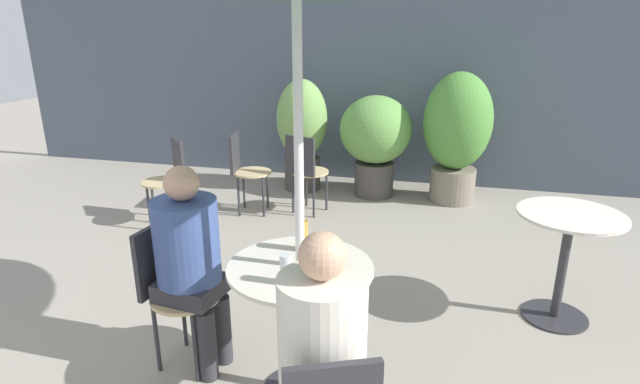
{
  "coord_description": "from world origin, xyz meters",
  "views": [
    {
      "loc": [
        0.69,
        -1.92,
        1.86
      ],
      "look_at": [
        0.07,
        0.58,
        1.0
      ],
      "focal_mm": 28.0,
      "sensor_mm": 36.0,
      "label": 1
    }
  ],
  "objects_px": {
    "potted_plant_2": "(457,130)",
    "cafe_table_near": "(301,301)",
    "beer_glass_0": "(302,235)",
    "potted_plant_1": "(375,136)",
    "bistro_chair_2": "(170,173)",
    "potted_plant_0": "(302,129)",
    "bistro_chair_4": "(244,165)",
    "bistro_chair_0": "(172,282)",
    "cafe_table_far": "(566,245)",
    "beer_glass_1": "(286,269)",
    "bistro_chair_3": "(305,167)",
    "seated_person_0": "(190,254)",
    "seated_person_1": "(322,353)"
  },
  "relations": [
    {
      "from": "potted_plant_2",
      "to": "cafe_table_near",
      "type": "bearing_deg",
      "value": -103.05
    },
    {
      "from": "beer_glass_0",
      "to": "potted_plant_1",
      "type": "relative_size",
      "value": 0.14
    },
    {
      "from": "bistro_chair_2",
      "to": "potted_plant_0",
      "type": "bearing_deg",
      "value": 101.5
    },
    {
      "from": "bistro_chair_4",
      "to": "bistro_chair_0",
      "type": "bearing_deg",
      "value": -177.53
    },
    {
      "from": "cafe_table_far",
      "to": "beer_glass_1",
      "type": "distance_m",
      "value": 1.97
    },
    {
      "from": "bistro_chair_3",
      "to": "potted_plant_0",
      "type": "relative_size",
      "value": 0.64
    },
    {
      "from": "beer_glass_0",
      "to": "potted_plant_0",
      "type": "bearing_deg",
      "value": 105.96
    },
    {
      "from": "bistro_chair_4",
      "to": "bistro_chair_3",
      "type": "bearing_deg",
      "value": -91.68
    },
    {
      "from": "potted_plant_0",
      "to": "cafe_table_far",
      "type": "bearing_deg",
      "value": -43.47
    },
    {
      "from": "beer_glass_1",
      "to": "potted_plant_2",
      "type": "xyz_separation_m",
      "value": [
        0.79,
        3.54,
        -0.03
      ]
    },
    {
      "from": "potted_plant_2",
      "to": "bistro_chair_4",
      "type": "bearing_deg",
      "value": -157.0
    },
    {
      "from": "bistro_chair_4",
      "to": "beer_glass_1",
      "type": "xyz_separation_m",
      "value": [
        1.3,
        -2.65,
        0.31
      ]
    },
    {
      "from": "bistro_chair_4",
      "to": "seated_person_0",
      "type": "relative_size",
      "value": 0.7
    },
    {
      "from": "cafe_table_near",
      "to": "bistro_chair_0",
      "type": "distance_m",
      "value": 0.78
    },
    {
      "from": "cafe_table_near",
      "to": "potted_plant_1",
      "type": "bearing_deg",
      "value": 91.62
    },
    {
      "from": "beer_glass_1",
      "to": "bistro_chair_3",
      "type": "bearing_deg",
      "value": 103.88
    },
    {
      "from": "seated_person_0",
      "to": "potted_plant_2",
      "type": "xyz_separation_m",
      "value": [
        1.41,
        3.27,
        0.09
      ]
    },
    {
      "from": "bistro_chair_2",
      "to": "seated_person_0",
      "type": "distance_m",
      "value": 2.32
    },
    {
      "from": "bistro_chair_4",
      "to": "potted_plant_0",
      "type": "height_order",
      "value": "potted_plant_0"
    },
    {
      "from": "bistro_chair_0",
      "to": "seated_person_0",
      "type": "xyz_separation_m",
      "value": [
        0.14,
        -0.02,
        0.19
      ]
    },
    {
      "from": "seated_person_1",
      "to": "potted_plant_0",
      "type": "xyz_separation_m",
      "value": [
        -1.21,
        3.96,
        0.01
      ]
    },
    {
      "from": "bistro_chair_4",
      "to": "cafe_table_far",
      "type": "bearing_deg",
      "value": -126.66
    },
    {
      "from": "bistro_chair_4",
      "to": "potted_plant_2",
      "type": "xyz_separation_m",
      "value": [
        2.09,
        0.89,
        0.29
      ]
    },
    {
      "from": "bistro_chair_2",
      "to": "seated_person_0",
      "type": "xyz_separation_m",
      "value": [
        1.25,
        -1.94,
        0.19
      ]
    },
    {
      "from": "cafe_table_near",
      "to": "seated_person_0",
      "type": "height_order",
      "value": "seated_person_0"
    },
    {
      "from": "cafe_table_far",
      "to": "bistro_chair_0",
      "type": "distance_m",
      "value": 2.44
    },
    {
      "from": "seated_person_1",
      "to": "bistro_chair_0",
      "type": "bearing_deg",
      "value": -56.76
    },
    {
      "from": "bistro_chair_2",
      "to": "potted_plant_2",
      "type": "bearing_deg",
      "value": 72.62
    },
    {
      "from": "potted_plant_2",
      "to": "bistro_chair_3",
      "type": "bearing_deg",
      "value": -151.63
    },
    {
      "from": "seated_person_1",
      "to": "cafe_table_near",
      "type": "bearing_deg",
      "value": -90.0
    },
    {
      "from": "cafe_table_far",
      "to": "bistro_chair_0",
      "type": "relative_size",
      "value": 0.9
    },
    {
      "from": "seated_person_1",
      "to": "cafe_table_far",
      "type": "bearing_deg",
      "value": -148.44
    },
    {
      "from": "bistro_chair_4",
      "to": "potted_plant_2",
      "type": "bearing_deg",
      "value": -77.33
    },
    {
      "from": "bistro_chair_3",
      "to": "potted_plant_1",
      "type": "xyz_separation_m",
      "value": [
        0.6,
        0.78,
        0.18
      ]
    },
    {
      "from": "bistro_chair_3",
      "to": "cafe_table_far",
      "type": "bearing_deg",
      "value": 163.06
    },
    {
      "from": "seated_person_1",
      "to": "beer_glass_0",
      "type": "bearing_deg",
      "value": -92.36
    },
    {
      "from": "cafe_table_near",
      "to": "bistro_chair_4",
      "type": "height_order",
      "value": "bistro_chair_4"
    },
    {
      "from": "beer_glass_0",
      "to": "potted_plant_1",
      "type": "bearing_deg",
      "value": 90.98
    },
    {
      "from": "bistro_chair_2",
      "to": "potted_plant_2",
      "type": "height_order",
      "value": "potted_plant_2"
    },
    {
      "from": "cafe_table_near",
      "to": "bistro_chair_0",
      "type": "height_order",
      "value": "bistro_chair_0"
    },
    {
      "from": "potted_plant_0",
      "to": "bistro_chair_2",
      "type": "bearing_deg",
      "value": -124.49
    },
    {
      "from": "cafe_table_near",
      "to": "potted_plant_0",
      "type": "height_order",
      "value": "potted_plant_0"
    },
    {
      "from": "cafe_table_near",
      "to": "seated_person_0",
      "type": "distance_m",
      "value": 0.66
    },
    {
      "from": "seated_person_0",
      "to": "cafe_table_far",
      "type": "bearing_deg",
      "value": -57.0
    },
    {
      "from": "bistro_chair_0",
      "to": "beer_glass_1",
      "type": "relative_size",
      "value": 5.85
    },
    {
      "from": "cafe_table_far",
      "to": "bistro_chair_3",
      "type": "xyz_separation_m",
      "value": [
        -2.14,
        1.46,
        -0.02
      ]
    },
    {
      "from": "bistro_chair_0",
      "to": "beer_glass_1",
      "type": "height_order",
      "value": "beer_glass_1"
    },
    {
      "from": "bistro_chair_3",
      "to": "beer_glass_0",
      "type": "distance_m",
      "value": 2.49
    },
    {
      "from": "cafe_table_far",
      "to": "potted_plant_0",
      "type": "relative_size",
      "value": 0.58
    },
    {
      "from": "cafe_table_far",
      "to": "beer_glass_1",
      "type": "xyz_separation_m",
      "value": [
        -1.46,
        -1.28,
        0.29
      ]
    }
  ]
}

